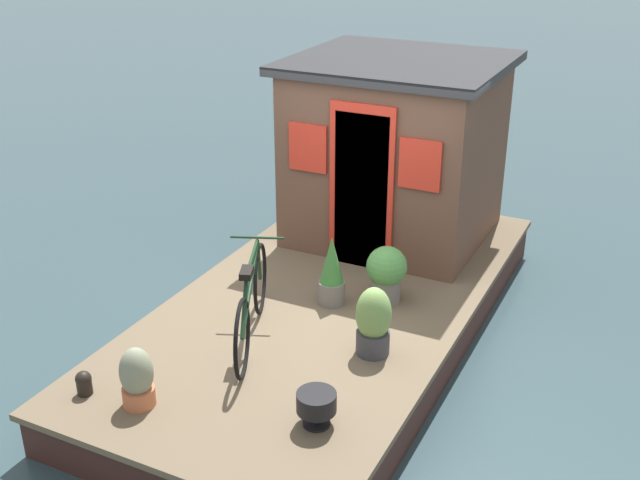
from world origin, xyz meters
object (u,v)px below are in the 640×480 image
mooring_bollard (84,382)px  potted_plant_basil (386,272)px  potted_plant_lavender (137,378)px  charcoal_grill (316,403)px  potted_plant_fern (373,322)px  bicycle (252,303)px  potted_plant_thyme (332,272)px  houseboat_cabin (396,149)px

mooring_bollard → potted_plant_basil: bearing=-32.2°
potted_plant_lavender → charcoal_grill: potted_plant_lavender is taller
potted_plant_fern → charcoal_grill: potted_plant_fern is taller
bicycle → potted_plant_lavender: bicycle is taller
potted_plant_thyme → potted_plant_basil: size_ratio=1.23×
potted_plant_thyme → potted_plant_basil: potted_plant_thyme is taller
charcoal_grill → houseboat_cabin: bearing=12.5°
potted_plant_basil → potted_plant_fern: potted_plant_fern is taller
potted_plant_fern → charcoal_grill: bearing=-179.6°
potted_plant_basil → potted_plant_lavender: 2.71m
houseboat_cabin → potted_plant_fern: (-2.54, -0.81, -0.73)m
potted_plant_fern → potted_plant_thyme: bearing=47.3°
bicycle → mooring_bollard: (-1.32, 0.80, -0.28)m
potted_plant_basil → potted_plant_fern: bearing=-164.8°
potted_plant_lavender → potted_plant_fern: bearing=-42.0°
houseboat_cabin → potted_plant_thyme: size_ratio=3.21×
potted_plant_basil → bicycle: bearing=146.7°
potted_plant_fern → mooring_bollard: potted_plant_fern is taller
potted_plant_basil → mooring_bollard: size_ratio=2.76×
houseboat_cabin → bicycle: 2.91m
potted_plant_thyme → potted_plant_fern: size_ratio=1.11×
houseboat_cabin → mooring_bollard: bearing=165.7°
mooring_bollard → houseboat_cabin: bearing=-14.3°
potted_plant_basil → charcoal_grill: size_ratio=1.87×
potted_plant_lavender → houseboat_cabin: bearing=-7.9°
bicycle → charcoal_grill: (-0.85, -1.07, -0.19)m
houseboat_cabin → potted_plant_basil: 1.84m
charcoal_grill → mooring_bollard: (-0.48, 1.87, -0.09)m
bicycle → potted_plant_fern: (0.28, -1.06, -0.07)m
bicycle → potted_plant_basil: bearing=-33.3°
potted_plant_thyme → potted_plant_fern: potted_plant_thyme is taller
potted_plant_basil → potted_plant_lavender: size_ratio=1.12×
bicycle → potted_plant_basil: size_ratio=2.87×
potted_plant_lavender → mooring_bollard: 0.52m
potted_plant_lavender → bicycle: bearing=-14.1°
houseboat_cabin → charcoal_grill: size_ratio=7.37×
houseboat_cabin → potted_plant_lavender: houseboat_cabin is taller
potted_plant_fern → mooring_bollard: bearing=130.8°
potted_plant_thyme → mooring_bollard: bearing=153.2°
potted_plant_thyme → charcoal_grill: bearing=-158.0°
charcoal_grill → potted_plant_basil: bearing=7.2°
potted_plant_basil → mooring_bollard: (-2.55, 1.61, -0.21)m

